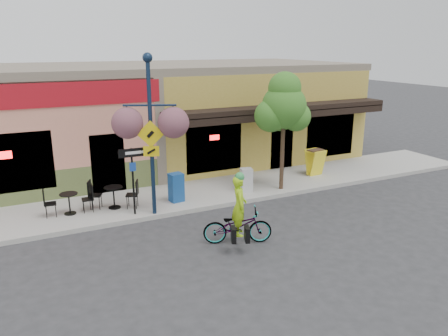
% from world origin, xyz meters
% --- Properties ---
extents(ground, '(90.00, 90.00, 0.00)m').
position_xyz_m(ground, '(0.00, 0.00, 0.00)').
color(ground, '#2D2D30').
rests_on(ground, ground).
extents(sidewalk, '(24.00, 3.00, 0.15)m').
position_xyz_m(sidewalk, '(0.00, 2.00, 0.07)').
color(sidewalk, '#9E9B93').
rests_on(sidewalk, ground).
extents(curb, '(24.00, 0.12, 0.15)m').
position_xyz_m(curb, '(0.00, 0.55, 0.07)').
color(curb, '#A8A59E').
rests_on(curb, ground).
extents(building, '(18.20, 8.20, 4.50)m').
position_xyz_m(building, '(0.00, 7.50, 2.25)').
color(building, tan).
rests_on(building, ground).
extents(bicycle, '(2.02, 1.31, 1.00)m').
position_xyz_m(bicycle, '(-0.62, -2.12, 0.50)').
color(bicycle, maroon).
rests_on(bicycle, ground).
extents(cyclist_rider, '(0.60, 0.72, 1.69)m').
position_xyz_m(cyclist_rider, '(-0.57, -2.12, 0.84)').
color(cyclist_rider, '#A0D616').
rests_on(cyclist_rider, ground).
extents(lamp_post, '(1.72, 1.20, 4.99)m').
position_xyz_m(lamp_post, '(-2.16, 0.66, 2.65)').
color(lamp_post, '#13243C').
rests_on(lamp_post, sidewalk).
extents(one_way_sign, '(0.83, 0.19, 2.15)m').
position_xyz_m(one_way_sign, '(-2.74, 0.88, 1.23)').
color(one_way_sign, black).
rests_on(one_way_sign, sidewalk).
extents(cafe_set_left, '(1.53, 0.84, 0.89)m').
position_xyz_m(cafe_set_left, '(-4.59, 1.78, 0.60)').
color(cafe_set_left, black).
rests_on(cafe_set_left, sidewalk).
extents(cafe_set_right, '(1.77, 1.36, 0.95)m').
position_xyz_m(cafe_set_right, '(-3.21, 1.70, 0.63)').
color(cafe_set_right, black).
rests_on(cafe_set_right, sidewalk).
extents(newspaper_box_blue, '(0.50, 0.46, 0.99)m').
position_xyz_m(newspaper_box_blue, '(-1.14, 1.42, 0.64)').
color(newspaper_box_blue, navy).
rests_on(newspaper_box_blue, sidewalk).
extents(newspaper_box_grey, '(0.48, 0.45, 0.87)m').
position_xyz_m(newspaper_box_grey, '(1.51, 1.28, 0.59)').
color(newspaper_box_grey, beige).
rests_on(newspaper_box_grey, sidewalk).
extents(street_tree, '(1.72, 1.72, 4.35)m').
position_xyz_m(street_tree, '(2.84, 1.00, 2.33)').
color(street_tree, '#3D7A26').
rests_on(street_tree, sidewalk).
extents(sandwich_board, '(0.69, 0.54, 1.08)m').
position_xyz_m(sandwich_board, '(5.08, 1.72, 0.69)').
color(sandwich_board, yellow).
rests_on(sandwich_board, sidewalk).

